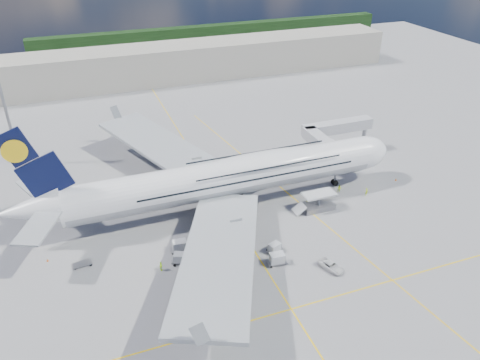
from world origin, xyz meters
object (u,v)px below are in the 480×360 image
object	(u,v)px
dolly_back	(83,264)
cone_wing_left_inner	(149,203)
light_mast	(6,111)
cone_wing_right_inner	(224,276)
dolly_row_b	(180,258)
dolly_row_c	(180,246)
cone_wing_right_outer	(224,283)
crew_wing	(161,266)
crew_tug	(223,285)
cone_nose	(396,179)
jet_bridge	(331,134)
dolly_row_a	(192,265)
dolly_nose_far	(277,259)
dolly_nose_near	(274,247)
crew_nose	(367,192)
cone_tail	(47,260)
catering_truck_outer	(139,134)
airliner	(227,177)
baggage_tug	(239,233)
cone_wing_left_outer	(176,161)
catering_truck_inner	(203,178)
cargo_loader	(317,204)
crew_van	(308,202)
crew_loader	(339,189)

from	to	relation	value
dolly_back	cone_wing_left_inner	xyz separation A→B (m)	(14.19, 15.03, -0.04)
light_mast	cone_wing_right_inner	xyz separation A→B (m)	(32.67, -54.86, -12.90)
dolly_row_b	dolly_row_c	xyz separation A→B (m)	(0.67, 3.21, 0.10)
cone_wing_right_outer	crew_wing	bearing A→B (deg)	141.93
crew_tug	cone_nose	distance (m)	50.99
jet_bridge	dolly_row_a	size ratio (longest dim) A/B	6.91
dolly_nose_far	dolly_nose_near	world-z (taller)	dolly_nose_far
cone_nose	cone_wing_left_inner	size ratio (longest dim) A/B	0.88
crew_nose	crew_wing	size ratio (longest dim) A/B	0.95
crew_wing	cone_wing_right_inner	distance (m)	10.67
jet_bridge	light_mast	bearing A→B (deg)	160.98
crew_nose	cone_tail	distance (m)	63.46
catering_truck_outer	crew_wing	distance (m)	52.81
airliner	baggage_tug	world-z (taller)	airliner
cone_wing_left_outer	dolly_nose_near	bearing A→B (deg)	-78.19
catering_truck_inner	cone_nose	bearing A→B (deg)	-39.40
light_mast	cone_wing_left_outer	bearing A→B (deg)	-19.35
catering_truck_outer	cone_wing_right_inner	world-z (taller)	catering_truck_outer
dolly_row_b	cargo_loader	bearing A→B (deg)	35.99
jet_bridge	cone_wing_left_outer	world-z (taller)	jet_bridge
airliner	crew_nose	distance (m)	30.10
dolly_nose_far	dolly_nose_near	distance (m)	3.22
jet_bridge	cargo_loader	xyz separation A→B (m)	(-12.99, -18.04, -5.60)
catering_truck_outer	cargo_loader	bearing A→B (deg)	-70.68
dolly_back	dolly_nose_near	bearing A→B (deg)	-19.04
light_mast	crew_van	xyz separation A→B (m)	(55.58, -40.35, -12.38)
dolly_nose_near	dolly_nose_far	bearing A→B (deg)	-126.87
dolly_row_a	cone_wing_left_inner	xyz separation A→B (m)	(-2.88, 22.42, -0.57)
cone_nose	crew_nose	bearing A→B (deg)	-163.03
dolly_nose_far	crew_tug	distance (m)	10.96
crew_wing	crew_van	xyz separation A→B (m)	(32.11, 9.13, -0.07)
dolly_row_c	dolly_nose_near	distance (m)	16.67
crew_wing	baggage_tug	bearing A→B (deg)	-48.17
dolly_row_a	crew_nose	distance (m)	42.00
light_mast	dolly_row_a	size ratio (longest dim) A/B	9.38
light_mast	cone_wing_left_inner	distance (m)	40.36
dolly_nose_near	catering_truck_outer	size ratio (longest dim) A/B	0.46
dolly_nose_far	crew_van	distance (m)	19.54
crew_nose	crew_van	distance (m)	13.56
crew_loader	cone_wing_right_outer	distance (m)	37.13
dolly_row_a	catering_truck_outer	world-z (taller)	catering_truck_outer
airliner	dolly_back	size ratio (longest dim) A/B	24.69
baggage_tug	cargo_loader	bearing A→B (deg)	10.57
dolly_back	catering_truck_outer	size ratio (longest dim) A/B	0.47
light_mast	cone_wing_left_inner	world-z (taller)	light_mast
airliner	cone_wing_right_inner	world-z (taller)	airliner
dolly_row_b	crew_van	size ratio (longest dim) A/B	2.09
dolly_nose_far	cone_wing_left_inner	bearing A→B (deg)	128.67
cone_nose	catering_truck_outer	bearing A→B (deg)	140.53
dolly_row_c	dolly_back	bearing A→B (deg)	178.35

